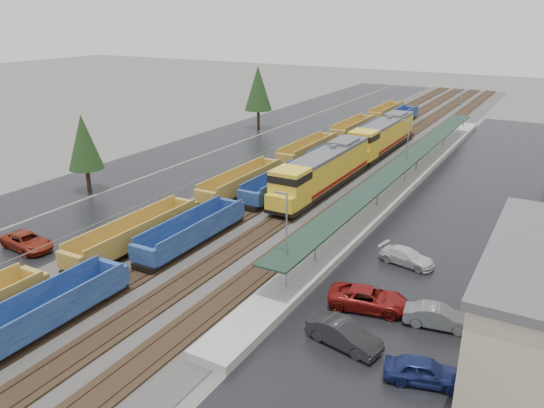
% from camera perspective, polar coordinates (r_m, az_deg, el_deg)
% --- Properties ---
extents(ballast_strip, '(20.00, 160.00, 0.08)m').
position_cam_1_polar(ballast_strip, '(77.62, 9.37, 5.02)').
color(ballast_strip, '#302D2B').
rests_on(ballast_strip, ground).
extents(trackbed, '(14.60, 160.00, 0.22)m').
position_cam_1_polar(trackbed, '(77.59, 9.38, 5.10)').
color(trackbed, black).
rests_on(trackbed, ground).
extents(west_parking_lot, '(10.00, 160.00, 0.02)m').
position_cam_1_polar(west_parking_lot, '(83.80, -0.30, 6.37)').
color(west_parking_lot, black).
rests_on(west_parking_lot, ground).
extents(west_road, '(9.00, 160.00, 0.02)m').
position_cam_1_polar(west_road, '(89.09, -5.92, 7.09)').
color(west_road, black).
rests_on(west_road, ground).
extents(east_commuter_lot, '(16.00, 100.00, 0.02)m').
position_cam_1_polar(east_commuter_lot, '(64.02, 22.15, 0.51)').
color(east_commuter_lot, black).
rests_on(east_commuter_lot, ground).
extents(station_platform, '(3.00, 80.00, 8.00)m').
position_cam_1_polar(station_platform, '(65.50, 14.06, 2.51)').
color(station_platform, '#9E9B93').
rests_on(station_platform, ground).
extents(chainlink_fence, '(0.08, 160.04, 2.02)m').
position_cam_1_polar(chainlink_fence, '(79.54, 2.59, 6.80)').
color(chainlink_fence, gray).
rests_on(chainlink_fence, ground).
extents(tree_west_near, '(3.96, 3.96, 9.00)m').
position_cam_1_polar(tree_west_near, '(64.15, -19.59, 6.30)').
color(tree_west_near, '#332316').
rests_on(tree_west_near, ground).
extents(tree_west_far, '(4.84, 4.84, 11.00)m').
position_cam_1_polar(tree_west_far, '(94.97, -1.50, 12.35)').
color(tree_west_far, '#332316').
rests_on(tree_west_far, ground).
extents(locomotive_lead, '(3.34, 22.01, 4.98)m').
position_cam_1_polar(locomotive_lead, '(60.58, 5.37, 3.49)').
color(locomotive_lead, black).
rests_on(locomotive_lead, ground).
extents(locomotive_trail, '(3.34, 22.01, 4.98)m').
position_cam_1_polar(locomotive_trail, '(79.61, 11.74, 7.16)').
color(locomotive_trail, black).
rests_on(locomotive_trail, ground).
extents(well_string_yellow, '(2.70, 119.35, 2.39)m').
position_cam_1_polar(well_string_yellow, '(61.07, -3.20, 2.27)').
color(well_string_yellow, '#A97E2F').
rests_on(well_string_yellow, ground).
extents(well_string_blue, '(2.70, 108.18, 2.39)m').
position_cam_1_polar(well_string_blue, '(60.18, 0.69, 2.03)').
color(well_string_blue, navy).
rests_on(well_string_blue, ground).
extents(parked_car_west_c, '(2.94, 5.53, 1.48)m').
position_cam_1_polar(parked_car_west_c, '(51.36, -24.84, -3.69)').
color(parked_car_west_c, maroon).
rests_on(parked_car_west_c, ground).
extents(parked_car_east_a, '(2.67, 5.17, 1.62)m').
position_cam_1_polar(parked_car_east_a, '(34.29, 7.73, -13.73)').
color(parked_car_east_a, black).
rests_on(parked_car_east_a, ground).
extents(parked_car_east_b, '(3.73, 6.08, 1.57)m').
position_cam_1_polar(parked_car_east_b, '(38.36, 10.36, -9.99)').
color(parked_car_east_b, maroon).
rests_on(parked_car_east_b, ground).
extents(parked_car_east_c, '(2.74, 4.95, 1.36)m').
position_cam_1_polar(parked_car_east_c, '(45.36, 14.30, -5.53)').
color(parked_car_east_c, beige).
rests_on(parked_car_east_c, ground).
extents(parked_car_east_d, '(2.87, 4.76, 1.52)m').
position_cam_1_polar(parked_car_east_d, '(32.31, 16.03, -16.90)').
color(parked_car_east_d, navy).
rests_on(parked_car_east_d, ground).
extents(parked_car_east_e, '(2.32, 4.70, 1.48)m').
position_cam_1_polar(parked_car_east_e, '(37.46, 17.48, -11.53)').
color(parked_car_east_e, slate).
rests_on(parked_car_east_e, ground).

